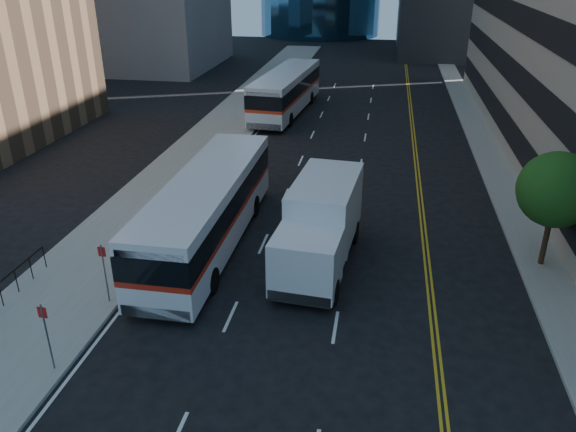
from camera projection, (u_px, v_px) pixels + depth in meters
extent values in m
plane|color=black|center=(315.00, 361.00, 19.02)|extent=(160.00, 160.00, 0.00)
cube|color=gray|center=(220.00, 133.00, 42.91)|extent=(5.00, 90.00, 0.15)
cube|color=gray|center=(485.00, 146.00, 39.93)|extent=(2.00, 90.00, 0.15)
cylinder|color=#332114|center=(545.00, 241.00, 24.26)|extent=(0.24, 0.24, 2.20)
sphere|color=#143E11|center=(557.00, 190.00, 23.24)|extent=(3.20, 3.20, 3.20)
cube|color=white|center=(209.00, 226.00, 26.20)|extent=(2.95, 13.29, 1.22)
cube|color=red|center=(208.00, 212.00, 25.89)|extent=(2.97, 13.31, 0.24)
cube|color=black|center=(207.00, 200.00, 25.64)|extent=(2.97, 13.31, 1.00)
cube|color=white|center=(206.00, 183.00, 25.28)|extent=(2.95, 13.29, 0.55)
cylinder|color=black|center=(150.00, 275.00, 23.04)|extent=(0.34, 1.11, 1.11)
cylinder|color=black|center=(212.00, 281.00, 22.63)|extent=(0.34, 1.11, 1.11)
cylinder|color=black|center=(206.00, 202.00, 29.75)|extent=(0.34, 1.11, 1.11)
cylinder|color=black|center=(254.00, 206.00, 29.34)|extent=(0.34, 1.11, 1.11)
cube|color=white|center=(286.00, 101.00, 48.28)|extent=(4.08, 13.76, 1.24)
cube|color=red|center=(286.00, 93.00, 47.97)|extent=(4.10, 13.78, 0.25)
cube|color=black|center=(286.00, 85.00, 47.70)|extent=(4.10, 13.78, 1.02)
cube|color=white|center=(286.00, 75.00, 47.34)|extent=(4.08, 13.76, 0.56)
cylinder|color=black|center=(257.00, 117.00, 45.21)|extent=(0.43, 1.15, 1.13)
cylinder|color=black|center=(290.00, 120.00, 44.60)|extent=(0.43, 1.15, 1.13)
cylinder|color=black|center=(282.00, 96.00, 51.94)|extent=(0.43, 1.15, 1.13)
cylinder|color=black|center=(310.00, 98.00, 51.33)|extent=(0.43, 1.15, 1.13)
cube|color=white|center=(306.00, 262.00, 21.95)|extent=(2.79, 2.59, 2.27)
cube|color=black|center=(300.00, 266.00, 20.86)|extent=(2.39, 0.27, 1.19)
cube|color=white|center=(325.00, 209.00, 24.98)|extent=(3.03, 5.39, 2.81)
cube|color=black|center=(319.00, 253.00, 24.63)|extent=(2.61, 7.27, 0.27)
cylinder|color=black|center=(276.00, 284.00, 22.47)|extent=(0.39, 1.06, 1.04)
cylinder|color=black|center=(334.00, 292.00, 21.93)|extent=(0.39, 1.06, 1.04)
cylinder|color=black|center=(306.00, 227.00, 27.20)|extent=(0.39, 1.06, 1.04)
cylinder|color=black|center=(354.00, 232.00, 26.66)|extent=(0.39, 1.06, 1.04)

